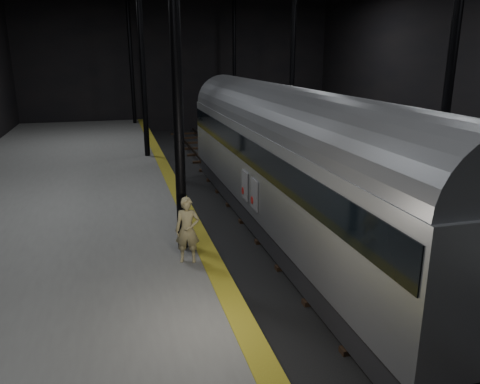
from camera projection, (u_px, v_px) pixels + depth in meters
name	position (u px, v px, depth m)	size (l,w,h in m)	color
ground	(271.00, 220.00, 17.23)	(44.00, 44.00, 0.00)	black
platform_left	(52.00, 226.00, 15.21)	(9.00, 43.80, 1.00)	#565653
platform_right	(446.00, 192.00, 18.96)	(9.00, 43.80, 1.00)	#565653
tactile_strip	(182.00, 201.00, 16.13)	(0.50, 43.80, 0.01)	olive
track	(271.00, 218.00, 17.21)	(2.40, 43.00, 0.24)	#3F3328
train	(286.00, 156.00, 15.16)	(2.70, 18.00, 4.81)	#94969C
woman	(188.00, 230.00, 11.22)	(0.59, 0.39, 1.62)	tan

